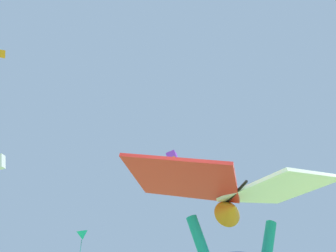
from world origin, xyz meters
name	(u,v)px	position (x,y,z in m)	size (l,w,h in m)	color
held_stunt_kite	(233,190)	(-0.18, -0.44, 2.15)	(1.95, 1.28, 0.42)	black
distant_kite_orange_high_left	(0,53)	(-4.28, 22.12, 21.92)	(1.06, 1.04, 0.38)	orange
distant_kite_orange_overhead_distant	(173,162)	(7.47, 14.14, 11.12)	(1.11, 1.15, 0.47)	orange
distant_kite_teal_low_left	(82,235)	(7.03, 31.51, 11.03)	(1.65, 1.61, 2.53)	#19B2AD
distant_kite_purple_high_right	(173,159)	(11.99, 22.15, 16.27)	(1.42, 1.41, 1.53)	purple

